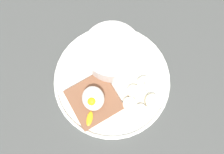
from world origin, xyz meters
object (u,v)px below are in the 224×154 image
banana_slice_inner (144,84)px  poached_egg (93,99)px  oatmeal_bowl (112,53)px  toast_slice (94,100)px  banana_slice_back (152,101)px  banana_slice_front (141,110)px  banana_slice_left (133,92)px  banana_slice_right (129,104)px

banana_slice_inner → poached_egg: bearing=-87.6°
oatmeal_bowl → toast_slice: (7.90, -6.14, -2.77)cm
banana_slice_back → toast_slice: bearing=-107.2°
banana_slice_front → banana_slice_back: (-1.24, 2.77, 0.08)cm
toast_slice → banana_slice_back: banana_slice_back is taller
poached_egg → banana_slice_back: bearing=73.5°
poached_egg → banana_slice_inner: 11.36cm
toast_slice → poached_egg: size_ratio=1.52×
oatmeal_bowl → banana_slice_left: oatmeal_bowl is taller
banana_slice_front → banana_slice_right: bearing=-135.0°
banana_slice_left → banana_slice_front: bearing=4.6°
banana_slice_left → banana_slice_right: 2.78cm
banana_slice_right → banana_slice_front: bearing=45.0°
banana_slice_right → banana_slice_left: bearing=145.8°
banana_slice_back → oatmeal_bowl: bearing=-154.9°
toast_slice → banana_slice_left: banana_slice_left is taller
oatmeal_bowl → banana_slice_inner: (7.55, 4.96, -2.66)cm
banana_slice_left → banana_slice_inner: 2.86cm
banana_slice_left → banana_slice_right: bearing=-34.2°
poached_egg → oatmeal_bowl: bearing=142.3°
banana_slice_front → banana_slice_left: size_ratio=0.91×
banana_slice_front → banana_slice_left: 4.21cm
toast_slice → banana_slice_left: bearing=85.9°
toast_slice → banana_slice_right: (2.89, 6.84, 0.01)cm
banana_slice_back → banana_slice_inner: bearing=-174.1°
oatmeal_bowl → toast_slice: 10.38cm
banana_slice_back → banana_slice_left: bearing=-133.6°
banana_slice_front → banana_slice_inner: 5.66cm
banana_slice_back → banana_slice_inner: (-3.90, -0.41, 0.01)cm
toast_slice → banana_slice_right: banana_slice_right is taller
toast_slice → banana_slice_inner: banana_slice_inner is taller
banana_slice_front → banana_slice_back: size_ratio=0.86×
oatmeal_bowl → banana_slice_right: bearing=3.7°
banana_slice_back → banana_slice_inner: size_ratio=1.15×
banana_slice_front → banana_slice_left: bearing=-175.4°
banana_slice_left → banana_slice_inner: (-0.95, 2.70, 0.03)cm
banana_slice_left → banana_slice_inner: same height
oatmeal_bowl → toast_slice: bearing=-37.8°
oatmeal_bowl → banana_slice_inner: 9.42cm
toast_slice → banana_slice_front: size_ratio=3.50×
banana_slice_front → banana_slice_right: size_ratio=0.83×
banana_slice_back → banana_slice_inner: same height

